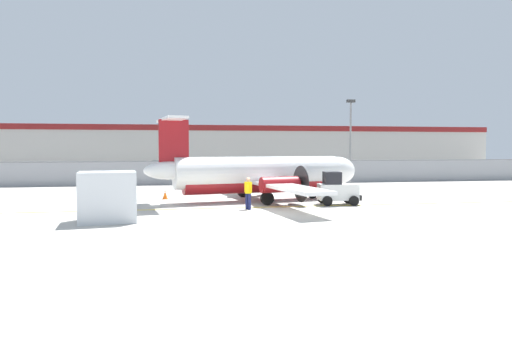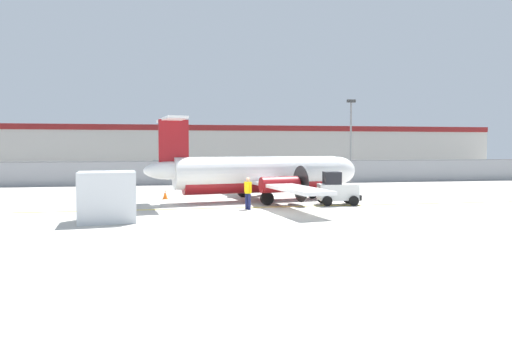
# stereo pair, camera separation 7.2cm
# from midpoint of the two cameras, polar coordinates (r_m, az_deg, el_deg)

# --- Properties ---
(ground_plane) EXTENTS (140.00, 140.00, 0.01)m
(ground_plane) POSITION_cam_midpoint_polar(r_m,az_deg,el_deg) (24.76, -1.17, -4.65)
(ground_plane) COLOR #BCB7AD
(perimeter_fence) EXTENTS (98.00, 0.10, 2.10)m
(perimeter_fence) POSITION_cam_midpoint_polar(r_m,az_deg,el_deg) (40.50, -4.58, -0.13)
(perimeter_fence) COLOR gray
(perimeter_fence) RESTS_ON ground
(parking_lot_strip) EXTENTS (98.00, 17.00, 0.12)m
(parking_lot_strip) POSITION_cam_midpoint_polar(r_m,az_deg,el_deg) (52.00, -5.74, -0.63)
(parking_lot_strip) COLOR #38383A
(parking_lot_strip) RESTS_ON ground
(background_building) EXTENTS (91.00, 8.10, 6.50)m
(background_building) POSITION_cam_midpoint_polar(r_m,az_deg,el_deg) (70.35, -6.83, 2.89)
(background_building) COLOR beige
(background_building) RESTS_ON ground
(commuter_airplane) EXTENTS (13.56, 16.04, 4.92)m
(commuter_airplane) POSITION_cam_midpoint_polar(r_m,az_deg,el_deg) (27.90, 0.73, -0.50)
(commuter_airplane) COLOR white
(commuter_airplane) RESTS_ON ground
(baggage_tug) EXTENTS (2.42, 1.57, 1.88)m
(baggage_tug) POSITION_cam_midpoint_polar(r_m,az_deg,el_deg) (26.33, 10.02, -2.38)
(baggage_tug) COLOR silver
(baggage_tug) RESTS_ON ground
(ground_crew_worker) EXTENTS (0.47, 0.50, 1.70)m
(ground_crew_worker) POSITION_cam_midpoint_polar(r_m,az_deg,el_deg) (23.92, -1.07, -2.63)
(ground_crew_worker) COLOR #191E4C
(ground_crew_worker) RESTS_ON ground
(cargo_container) EXTENTS (2.63, 2.29, 2.20)m
(cargo_container) POSITION_cam_midpoint_polar(r_m,az_deg,el_deg) (21.11, -18.16, -3.12)
(cargo_container) COLOR silver
(cargo_container) RESTS_ON ground
(traffic_cone_near_left) EXTENTS (0.36, 0.36, 0.64)m
(traffic_cone_near_left) POSITION_cam_midpoint_polar(r_m,az_deg,el_deg) (29.34, -11.36, -2.91)
(traffic_cone_near_left) COLOR orange
(traffic_cone_near_left) RESTS_ON ground
(traffic_cone_near_right) EXTENTS (0.36, 0.36, 0.64)m
(traffic_cone_near_right) POSITION_cam_midpoint_polar(r_m,az_deg,el_deg) (29.44, 8.32, -2.87)
(traffic_cone_near_right) COLOR orange
(traffic_cone_near_right) RESTS_ON ground
(parked_car_0) EXTENTS (4.37, 2.40, 1.58)m
(parked_car_0) POSITION_cam_midpoint_polar(r_m,az_deg,el_deg) (48.84, -19.31, -0.03)
(parked_car_0) COLOR silver
(parked_car_0) RESTS_ON parking_lot_strip
(parked_car_1) EXTENTS (4.22, 2.04, 1.58)m
(parked_car_1) POSITION_cam_midpoint_polar(r_m,az_deg,el_deg) (55.80, -11.63, 0.42)
(parked_car_1) COLOR #19662D
(parked_car_1) RESTS_ON parking_lot_strip
(parked_car_2) EXTENTS (4.37, 2.37, 1.58)m
(parked_car_2) POSITION_cam_midpoint_polar(r_m,az_deg,el_deg) (52.97, -1.18, 0.35)
(parked_car_2) COLOR red
(parked_car_2) RESTS_ON parking_lot_strip
(parked_car_3) EXTENTS (4.35, 2.34, 1.58)m
(parked_car_3) POSITION_cam_midpoint_polar(r_m,az_deg,el_deg) (54.96, 7.44, 0.42)
(parked_car_3) COLOR #19662D
(parked_car_3) RESTS_ON parking_lot_strip
(apron_light_pole) EXTENTS (0.70, 0.30, 7.27)m
(apron_light_pole) POSITION_cam_midpoint_polar(r_m,az_deg,el_deg) (39.33, 11.68, 4.37)
(apron_light_pole) COLOR slate
(apron_light_pole) RESTS_ON ground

